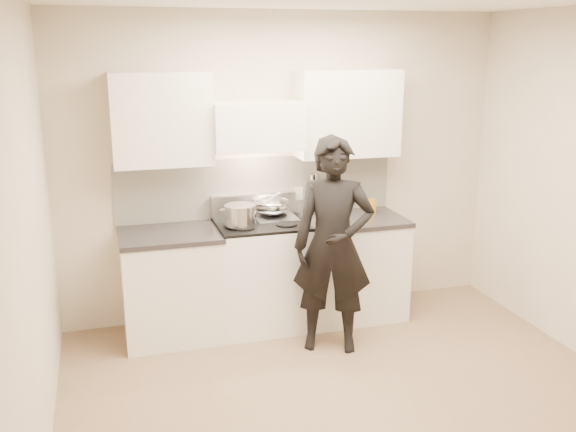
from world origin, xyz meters
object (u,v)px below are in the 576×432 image
at_px(counter_right, 350,266).
at_px(utensil_crock, 314,202).
at_px(wok, 272,206).
at_px(person, 333,246).
at_px(stove, 262,274).

height_order(counter_right, utensil_crock, utensil_crock).
bearing_deg(wok, person, -66.98).
xyz_separation_m(stove, utensil_crock, (0.55, 0.23, 0.56)).
bearing_deg(stove, utensil_crock, 22.65).
xyz_separation_m(stove, counter_right, (0.83, 0.00, -0.01)).
relative_size(stove, utensil_crock, 2.63).
bearing_deg(wok, counter_right, -11.73).
xyz_separation_m(counter_right, person, (-0.39, -0.58, 0.41)).
bearing_deg(stove, person, -52.66).
bearing_deg(stove, counter_right, 0.00).
height_order(counter_right, wok, wok).
bearing_deg(counter_right, utensil_crock, 140.67).
distance_m(stove, counter_right, 0.83).
distance_m(counter_right, person, 0.81).
height_order(wok, person, person).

